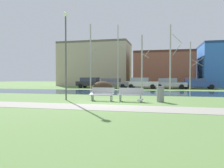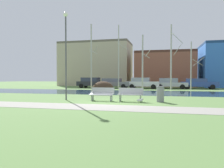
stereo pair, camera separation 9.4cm
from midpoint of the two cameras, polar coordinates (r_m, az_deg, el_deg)
name	(u,v)px [view 1 (the left image)]	position (r m, az deg, el deg)	size (l,w,h in m)	color
ground_plane	(134,92)	(23.07, 5.77, -2.14)	(120.00, 120.00, 0.00)	#5B7F42
paved_path_strip	(103,107)	(11.08, -2.55, -6.21)	(60.00, 2.21, 0.01)	gray
river_band	(133,92)	(22.31, 5.51, -2.26)	(80.00, 7.34, 0.01)	#284256
soil_mound	(102,89)	(28.84, -2.68, -1.38)	(2.94, 2.57, 2.13)	#423021
bench_left	(102,94)	(14.21, -2.88, -2.58)	(1.62, 0.63, 0.87)	#9EA0A3
bench_right	(131,94)	(13.81, 4.74, -2.71)	(1.62, 0.63, 0.87)	#9EA0A3
trash_bin	(160,94)	(13.82, 12.53, -2.57)	(0.49, 0.49, 0.99)	gray
seagull	(140,100)	(13.42, 7.29, -4.30)	(0.44, 0.16, 0.26)	white
streetlamp	(66,42)	(15.25, -12.36, 10.75)	(0.32, 0.32, 6.00)	#4C4C51
birch_far_left	(91,56)	(30.25, -5.77, 7.35)	(1.07, 1.92, 9.00)	#BCB7A8
birch_left	(118,57)	(28.34, 1.55, 7.24)	(1.43, 2.25, 8.45)	#BCB7A8
birch_center_left	(142,62)	(28.18, 7.91, 5.84)	(1.18, 1.98, 7.08)	#BCB7A8
birch_center	(171,56)	(28.44, 15.23, 7.07)	(1.54, 2.64, 8.29)	#BCB7A8
birch_center_right	(191,66)	(28.54, 20.10, 4.62)	(1.56, 2.88, 6.03)	#BCB7A8
parked_van_nearest_dark	(91,82)	(32.70, -5.55, 0.41)	(4.72, 2.13, 1.57)	#282B30
parked_sedan_second_grey	(113,83)	(31.44, 0.15, 0.28)	(4.74, 2.09, 1.45)	slate
parked_hatch_third_white	(142,83)	(30.83, 7.84, 0.32)	(4.55, 2.18, 1.56)	silver
parked_wagon_fourth_silver	(170,83)	(31.11, 14.95, 0.22)	(4.49, 2.10, 1.49)	#B2B5BC
parked_suv_fifth_blue	(197,83)	(31.69, 21.64, 0.17)	(4.85, 2.07, 1.44)	#2D4793
building_beige_block	(95,64)	(43.21, -4.51, 5.24)	(13.62, 7.09, 8.48)	#BCAD8E
building_brick_low	(164,69)	(39.48, 13.50, 3.82)	(10.07, 7.00, 6.10)	brown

